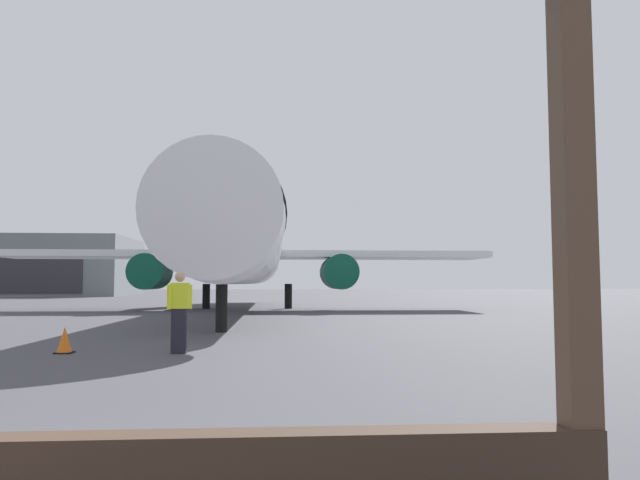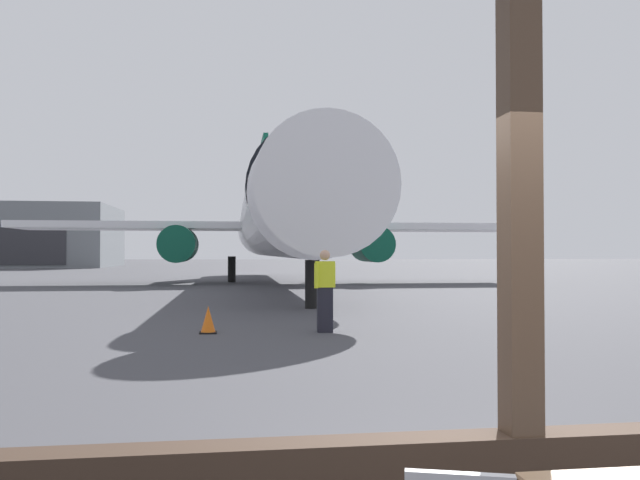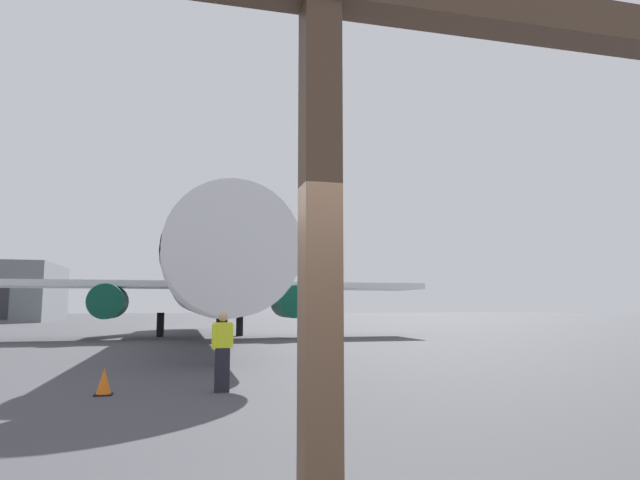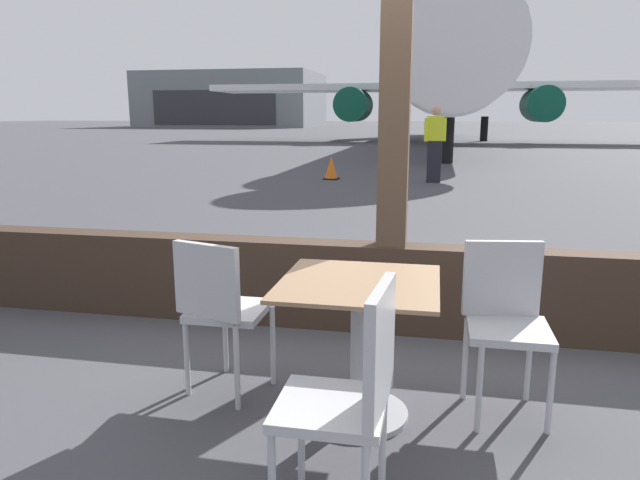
# 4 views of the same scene
# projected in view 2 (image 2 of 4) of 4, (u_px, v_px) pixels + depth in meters

# --- Properties ---
(ground_plane) EXTENTS (220.00, 220.00, 0.00)m
(ground_plane) POSITION_uv_depth(u_px,v_px,m) (258.00, 277.00, 43.28)
(ground_plane) COLOR #424247
(window_frame) EXTENTS (8.47, 0.24, 3.77)m
(window_frame) POSITION_uv_depth(u_px,v_px,m) (520.00, 312.00, 3.70)
(window_frame) COLOR #38281E
(window_frame) RESTS_ON ground
(airplane) EXTENTS (27.37, 34.50, 10.36)m
(airplane) POSITION_uv_depth(u_px,v_px,m) (279.00, 219.00, 32.39)
(airplane) COLOR silver
(airplane) RESTS_ON ground
(ground_crew_worker) EXTENTS (0.49, 0.35, 1.74)m
(ground_crew_worker) POSITION_uv_depth(u_px,v_px,m) (325.00, 290.00, 13.24)
(ground_crew_worker) COLOR black
(ground_crew_worker) RESTS_ON ground
(traffic_cone) EXTENTS (0.36, 0.36, 0.57)m
(traffic_cone) POSITION_uv_depth(u_px,v_px,m) (208.00, 320.00, 13.08)
(traffic_cone) COLOR orange
(traffic_cone) RESTS_ON ground
(distant_hangar) EXTENTS (22.95, 15.23, 7.08)m
(distant_hangar) POSITION_uv_depth(u_px,v_px,m) (11.00, 236.00, 72.42)
(distant_hangar) COLOR slate
(distant_hangar) RESTS_ON ground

